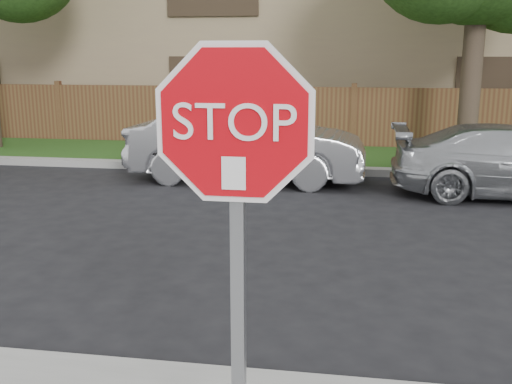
# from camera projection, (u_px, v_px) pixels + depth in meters

# --- Properties ---
(far_curb) EXTENTS (70.00, 0.30, 0.15)m
(far_curb) POSITION_uv_depth(u_px,v_px,m) (351.00, 171.00, 12.31)
(far_curb) COLOR gray
(far_curb) RESTS_ON ground
(grass_strip) EXTENTS (70.00, 3.00, 0.12)m
(grass_strip) POSITION_uv_depth(u_px,v_px,m) (352.00, 158.00, 13.90)
(grass_strip) COLOR #1E4714
(grass_strip) RESTS_ON ground
(fence) EXTENTS (70.00, 0.12, 1.60)m
(fence) POSITION_uv_depth(u_px,v_px,m) (353.00, 119.00, 15.27)
(fence) COLOR #502E1C
(fence) RESTS_ON ground
(apartment_building) EXTENTS (35.20, 9.20, 7.20)m
(apartment_building) POSITION_uv_depth(u_px,v_px,m) (357.00, 20.00, 20.03)
(apartment_building) COLOR tan
(apartment_building) RESTS_ON ground
(stop_sign) EXTENTS (1.01, 0.13, 2.55)m
(stop_sign) POSITION_uv_depth(u_px,v_px,m) (236.00, 193.00, 2.74)
(stop_sign) COLOR gray
(stop_sign) RESTS_ON sidewalk_near
(sedan_left) EXTENTS (4.58, 1.71, 1.49)m
(sedan_left) POSITION_uv_depth(u_px,v_px,m) (247.00, 143.00, 11.55)
(sedan_left) COLOR silver
(sedan_left) RESTS_ON ground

